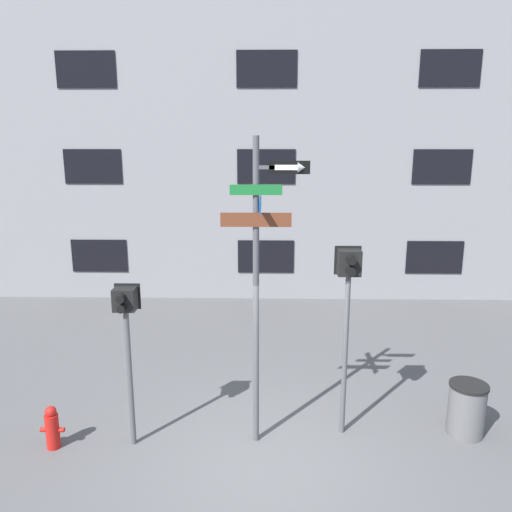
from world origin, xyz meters
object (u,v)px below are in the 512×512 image
pedestrian_signal_left (126,324)px  pedestrian_signal_right (348,290)px  street_sign_pole (260,271)px  fire_hydrant (52,428)px  trash_bin (467,409)px

pedestrian_signal_left → pedestrian_signal_right: pedestrian_signal_right is taller
pedestrian_signal_left → pedestrian_signal_right: 3.28m
street_sign_pole → pedestrian_signal_right: 1.38m
pedestrian_signal_right → fire_hydrant: size_ratio=4.41×
fire_hydrant → trash_bin: (6.35, 0.50, 0.10)m
trash_bin → fire_hydrant: bearing=-175.5°
street_sign_pole → pedestrian_signal_right: bearing=10.7°
pedestrian_signal_left → fire_hydrant: (-1.18, -0.13, -1.62)m
street_sign_pole → trash_bin: street_sign_pole is taller
pedestrian_signal_right → pedestrian_signal_left: bearing=-173.3°
fire_hydrant → trash_bin: size_ratio=0.80×
street_sign_pole → pedestrian_signal_right: street_sign_pole is taller
pedestrian_signal_left → fire_hydrant: bearing=-173.9°
street_sign_pole → fire_hydrant: 3.92m
street_sign_pole → pedestrian_signal_right: size_ratio=1.53×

